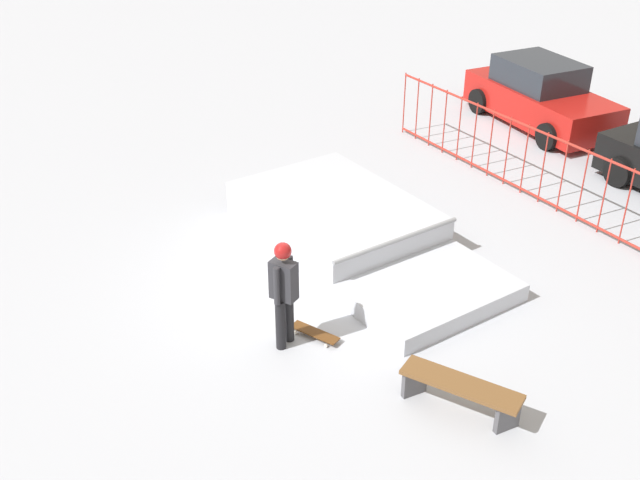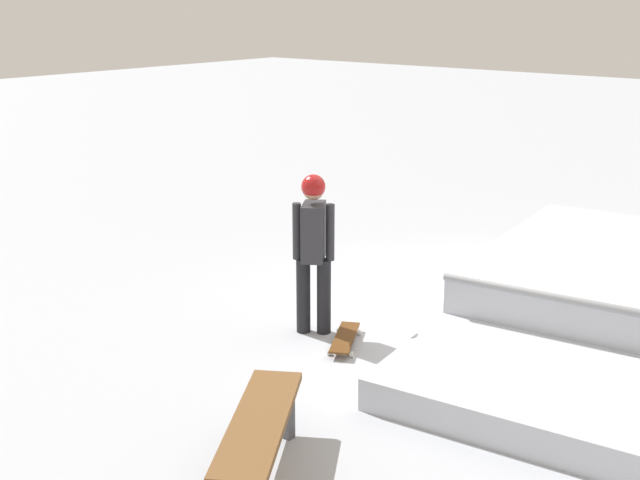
{
  "view_description": "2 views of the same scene",
  "coord_description": "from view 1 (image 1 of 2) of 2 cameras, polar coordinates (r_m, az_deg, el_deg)",
  "views": [
    {
      "loc": [
        9.46,
        -4.61,
        6.94
      ],
      "look_at": [
        0.04,
        0.19,
        0.9
      ],
      "focal_mm": 42.47,
      "sensor_mm": 36.0,
      "label": 1
    },
    {
      "loc": [
        7.35,
        4.15,
        3.43
      ],
      "look_at": [
        1.05,
        -0.98,
        1.0
      ],
      "focal_mm": 45.29,
      "sensor_mm": 36.0,
      "label": 2
    }
  ],
  "objects": [
    {
      "name": "skateboard",
      "position": [
        11.47,
        -0.4,
        -7.0
      ],
      "size": [
        0.8,
        0.55,
        0.09
      ],
      "rotation": [
        0.0,
        0.0,
        3.63
      ],
      "color": "#593314",
      "rests_on": "ground"
    },
    {
      "name": "park_bench",
      "position": [
        10.2,
        10.55,
        -11.04
      ],
      "size": [
        1.57,
        1.19,
        0.48
      ],
      "rotation": [
        0.0,
        0.0,
        3.7
      ],
      "color": "brown",
      "rests_on": "ground"
    },
    {
      "name": "skate_ramp",
      "position": [
        13.72,
        2.26,
        0.87
      ],
      "size": [
        5.68,
        3.26,
        0.74
      ],
      "rotation": [
        0.0,
        0.0,
        0.13
      ],
      "color": "silver",
      "rests_on": "ground"
    },
    {
      "name": "parked_car_red",
      "position": [
        19.86,
        16.23,
        10.34
      ],
      "size": [
        4.15,
        2.02,
        1.6
      ],
      "rotation": [
        0.0,
        0.0,
        -0.03
      ],
      "color": "red",
      "rests_on": "ground"
    },
    {
      "name": "skater",
      "position": [
        10.82,
        -2.75,
        -3.55
      ],
      "size": [
        0.44,
        0.39,
        1.73
      ],
      "rotation": [
        0.0,
        0.0,
        3.7
      ],
      "color": "black",
      "rests_on": "ground"
    },
    {
      "name": "perimeter_fence",
      "position": [
        15.24,
        18.49,
        4.25
      ],
      "size": [
        10.45,
        0.98,
        1.5
      ],
      "rotation": [
        0.0,
        0.0,
        0.09
      ],
      "color": "#B22D23",
      "rests_on": "ground"
    },
    {
      "name": "ground_plane",
      "position": [
        12.6,
        -0.85,
        -3.66
      ],
      "size": [
        60.0,
        60.0,
        0.0
      ],
      "primitive_type": "plane",
      "color": "#B2B7C1"
    }
  ]
}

